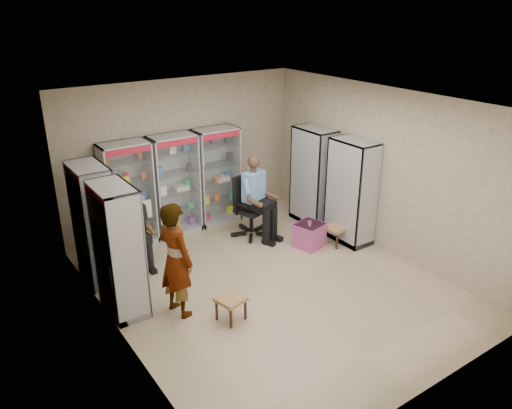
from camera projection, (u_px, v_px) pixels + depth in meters
floor at (271, 285)px, 8.24m from camera, size 6.00×6.00×0.00m
room_shell at (272, 172)px, 7.48m from camera, size 5.02×6.02×3.01m
cabinet_back_left at (128, 195)px, 9.25m from camera, size 0.90×0.50×2.00m
cabinet_back_mid at (175, 185)px, 9.75m from camera, size 0.90×0.50×2.00m
cabinet_back_right at (217, 176)px, 10.25m from camera, size 0.90×0.50×2.00m
cabinet_right_far at (313, 176)px, 10.24m from camera, size 0.90×0.50×2.00m
cabinet_right_near at (351, 192)px, 9.40m from camera, size 0.90×0.50×2.00m
cabinet_left_far at (95, 224)px, 8.06m from camera, size 0.90×0.50×2.00m
cabinet_left_near at (119, 250)px, 7.22m from camera, size 0.90×0.50×2.00m
wooden_chair at (133, 239)px, 8.77m from camera, size 0.42×0.42×0.94m
seated_customer at (133, 229)px, 8.65m from camera, size 0.44×0.60×1.34m
office_chair at (251, 206)px, 9.76m from camera, size 0.83×0.83×1.22m
seated_shopkeeper at (253, 199)px, 9.66m from camera, size 0.70×0.83×1.55m
pink_trunk at (309, 235)px, 9.44m from camera, size 0.58×0.57×0.46m
tea_glass at (310, 223)px, 9.28m from camera, size 0.07×0.07×0.09m
woven_stool_a at (336, 235)px, 9.54m from camera, size 0.42×0.42×0.37m
woven_stool_b at (231, 308)px, 7.28m from camera, size 0.44×0.44×0.37m
standing_man at (176, 260)px, 7.20m from camera, size 0.55×0.72×1.77m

